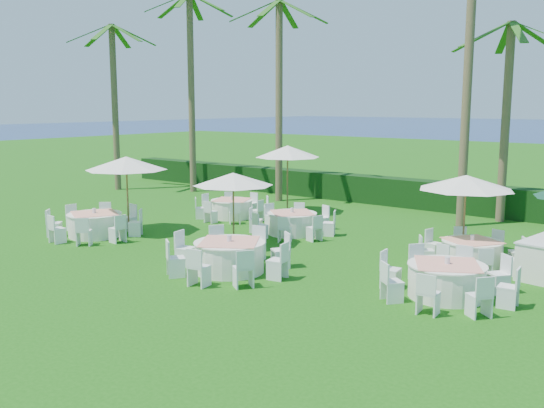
# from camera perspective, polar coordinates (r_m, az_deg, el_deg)

# --- Properties ---
(ground) EXTENTS (120.00, 120.00, 0.00)m
(ground) POSITION_cam_1_polar(r_m,az_deg,el_deg) (17.17, -5.06, -5.54)
(ground) COLOR #17540E
(ground) RESTS_ON ground
(hedge) EXTENTS (34.00, 1.00, 1.20)m
(hedge) POSITION_cam_1_polar(r_m,az_deg,el_deg) (26.90, 12.64, 1.03)
(hedge) COLOR black
(hedge) RESTS_ON ground
(banquet_table_a) EXTENTS (3.16, 3.16, 0.95)m
(banquet_table_a) POSITION_cam_1_polar(r_m,az_deg,el_deg) (21.27, -16.33, -1.82)
(banquet_table_a) COLOR white
(banquet_table_a) RESTS_ON ground
(banquet_table_b) EXTENTS (3.32, 3.32, 1.00)m
(banquet_table_b) POSITION_cam_1_polar(r_m,az_deg,el_deg) (16.15, -4.02, -4.89)
(banquet_table_b) COLOR white
(banquet_table_b) RESTS_ON ground
(banquet_table_c) EXTENTS (3.15, 3.15, 0.95)m
(banquet_table_c) POSITION_cam_1_polar(r_m,az_deg,el_deg) (14.63, 16.11, -6.85)
(banquet_table_c) COLOR white
(banquet_table_c) RESTS_ON ground
(banquet_table_d) EXTENTS (2.86, 2.86, 0.88)m
(banquet_table_d) POSITION_cam_1_polar(r_m,az_deg,el_deg) (23.75, -3.79, -0.40)
(banquet_table_d) COLOR white
(banquet_table_d) RESTS_ON ground
(banquet_table_e) EXTENTS (2.92, 2.92, 0.91)m
(banquet_table_e) POSITION_cam_1_polar(r_m,az_deg,el_deg) (20.78, 1.90, -1.76)
(banquet_table_e) COLOR white
(banquet_table_e) RESTS_ON ground
(banquet_table_f) EXTENTS (2.85, 2.85, 0.87)m
(banquet_table_f) POSITION_cam_1_polar(r_m,az_deg,el_deg) (17.60, 18.26, -4.35)
(banquet_table_f) COLOR white
(banquet_table_f) RESTS_ON ground
(umbrella_a) EXTENTS (2.78, 2.78, 2.64)m
(umbrella_a) POSITION_cam_1_polar(r_m,az_deg,el_deg) (21.30, -13.56, 3.75)
(umbrella_a) COLOR brown
(umbrella_a) RESTS_ON ground
(umbrella_b) EXTENTS (2.52, 2.52, 2.29)m
(umbrella_b) POSITION_cam_1_polar(r_m,az_deg,el_deg) (18.97, -3.68, 2.35)
(umbrella_b) COLOR brown
(umbrella_b) RESTS_ON ground
(umbrella_c) EXTENTS (2.61, 2.61, 2.76)m
(umbrella_c) POSITION_cam_1_polar(r_m,az_deg,el_deg) (24.54, 1.48, 4.96)
(umbrella_c) COLOR brown
(umbrella_c) RESTS_ON ground
(umbrella_d) EXTENTS (2.72, 2.72, 2.42)m
(umbrella_d) POSITION_cam_1_polar(r_m,az_deg,el_deg) (18.11, 17.80, 1.95)
(umbrella_d) COLOR brown
(umbrella_d) RESTS_ON ground
(palm_a) EXTENTS (4.40, 3.96, 9.71)m
(palm_a) POSITION_cam_1_polar(r_m,az_deg,el_deg) (30.88, -7.61, 11.01)
(palm_a) COLOR brown
(palm_a) RESTS_ON ground
(palm_b) EXTENTS (4.34, 4.30, 8.94)m
(palm_b) POSITION_cam_1_polar(r_m,az_deg,el_deg) (27.62, 0.67, 10.47)
(palm_b) COLOR brown
(palm_b) RESTS_ON ground
(palm_c) EXTENTS (4.33, 4.31, 11.99)m
(palm_c) POSITION_cam_1_polar(r_m,az_deg,el_deg) (22.92, 18.09, 14.12)
(palm_c) COLOR brown
(palm_c) RESTS_ON ground
(palm_d) EXTENTS (4.40, 4.00, 7.39)m
(palm_d) POSITION_cam_1_polar(r_m,az_deg,el_deg) (24.27, 21.18, 8.10)
(palm_d) COLOR brown
(palm_d) RESTS_ON ground
(palm_f) EXTENTS (4.40, 3.96, 8.37)m
(palm_f) POSITION_cam_1_polar(r_m,az_deg,el_deg) (32.33, -14.60, 9.50)
(palm_f) COLOR brown
(palm_f) RESTS_ON ground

